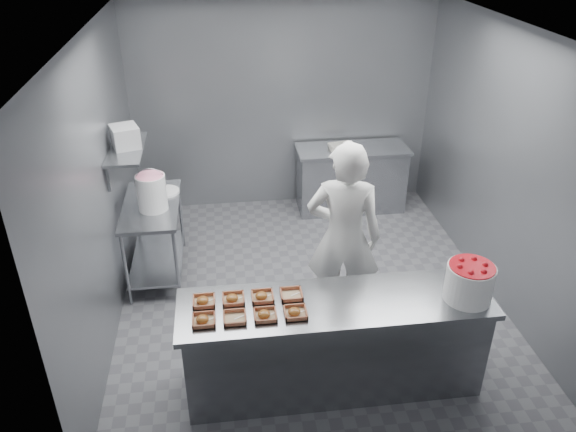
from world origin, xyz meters
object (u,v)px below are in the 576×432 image
Objects in this scene: service_counter at (334,343)px; tray_7 at (291,294)px; tray_4 at (203,301)px; worker at (344,238)px; tray_0 at (203,320)px; tray_1 at (235,318)px; tray_2 at (265,315)px; prep_table at (154,228)px; tray_5 at (233,299)px; glaze_bucket at (152,192)px; strawberry_tub at (470,281)px; appliance at (125,137)px; tray_6 at (262,296)px; back_counter at (351,178)px; tray_3 at (295,312)px.

service_counter is 0.60m from tray_7.
service_counter is at bearing -6.38° from tray_4.
tray_0 is at bearing 50.73° from worker.
tray_1 is 1.00× the size of tray_2.
prep_table is at bearing 111.56° from tray_1.
glaze_bucket is at bearing 114.26° from tray_5.
tray_2 is 0.48× the size of strawberry_tub.
tray_7 is (0.72, 0.24, -0.00)m from tray_0.
tray_1 is at bearing -179.16° from strawberry_tub.
appliance is (-1.47, 1.86, 0.76)m from tray_7.
worker is at bearing 50.85° from tray_7.
service_counter is at bearing 6.38° from tray_0.
tray_7 is 0.96m from worker.
prep_table is 6.40× the size of tray_7.
tray_0 is 1.65m from worker.
tray_0 is 0.64× the size of appliance.
tray_4 is at bearing 43.41° from worker.
tray_0 is at bearing -74.47° from prep_table.
tray_4 is 0.48m from tray_6.
glaze_bucket is at bearing 111.64° from tray_1.
worker reaches higher than tray_7.
appliance reaches higher than glaze_bucket.
tray_7 is (0.48, 0.24, 0.00)m from tray_1.
tray_6 reaches higher than prep_table.
tray_0 and tray_2 have the same top height.
tray_0 is at bearing -161.61° from tray_7.
tray_0 is 1.00× the size of tray_4.
tray_5 is 1.00× the size of tray_7.
tray_7 is at bearing -111.80° from back_counter.
tray_0 is 0.24m from tray_4.
tray_3 is 1.00× the size of tray_6.
tray_5 is 0.64× the size of appliance.
back_counter is 8.01× the size of tray_0.
tray_6 reaches higher than back_counter.
service_counter is at bearing 8.21° from tray_1.
glaze_bucket is (-2.51, -1.42, 0.65)m from back_counter.
strawberry_tub is (1.67, -0.21, 0.15)m from tray_6.
tray_4 is (-1.07, 0.12, 0.47)m from service_counter.
tray_2 and tray_4 have the same top height.
appliance is at bearing 144.44° from strawberry_tub.
tray_4 is (-1.97, -3.13, 0.47)m from back_counter.
glaze_bucket reaches higher than tray_3.
tray_3 is 0.64× the size of appliance.
appliance is (-2.72, -1.27, 1.22)m from back_counter.
strawberry_tub reaches higher than tray_0.
tray_4 is at bearing -122.25° from back_counter.
tray_6 is (1.06, -1.83, 0.33)m from prep_table.
tray_7 is at bearing 0.00° from tray_4.
prep_table is at bearing 110.39° from glaze_bucket.
worker is (1.08, 0.98, 0.06)m from tray_1.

